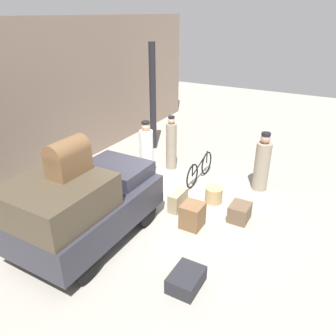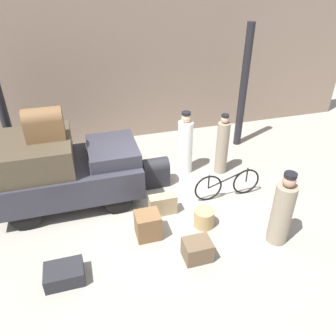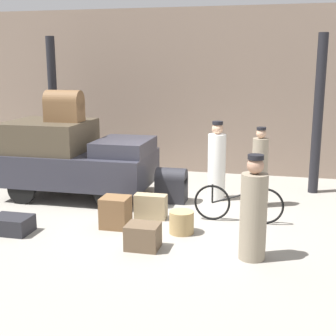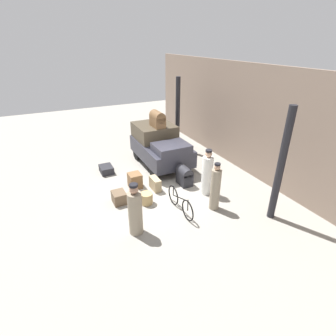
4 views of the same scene
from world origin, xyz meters
The scene contains 16 objects.
ground_plane centered at (0.00, 0.00, 0.00)m, with size 30.00×30.00×0.00m, color gray.
station_building_facade centered at (0.00, 4.08, 2.25)m, with size 16.00×0.15×4.50m.
canopy_pillar_left centered at (-3.45, 2.52, 1.85)m, with size 0.23×0.23×3.71m.
canopy_pillar_right centered at (3.23, 2.52, 1.85)m, with size 0.23×0.23×3.71m.
truck centered at (-2.19, 0.93, 0.93)m, with size 3.30×1.87×1.74m.
bicycle centered at (1.67, -0.06, 0.37)m, with size 1.74×0.04×0.76m.
wicker_basket centered at (0.71, -0.90, 0.21)m, with size 0.45×0.45×0.41m.
porter_lifting_near_truck centered at (2.03, -1.76, 0.76)m, with size 0.42×0.42×1.69m.
porter_carrying_trunk centered at (1.04, 1.41, 0.82)m, with size 0.40×0.40×1.78m.
porter_with_bicycle centered at (2.00, 1.10, 0.80)m, with size 0.34×0.34×1.73m.
suitcase_black_upright centered at (-2.32, -1.60, 0.15)m, with size 0.71×0.53×0.31m.
suitcase_small_leather centered at (-0.05, -0.23, 0.25)m, with size 0.64×0.27×0.49m.
trunk_wicker_pale centered at (-0.56, -0.88, 0.29)m, with size 0.51×0.48×0.59m.
trunk_umber_medium centered at (0.23, -1.77, 0.21)m, with size 0.55×0.45×0.42m.
trunk_large_brown centered at (0.09, 0.99, 0.40)m, with size 0.67×0.45×0.77m.
trunk_on_truck_roof centered at (-2.38, 0.93, 2.10)m, with size 0.82×0.47×0.71m.
Camera 2 is at (-1.62, -6.06, 5.00)m, focal length 35.00 mm.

